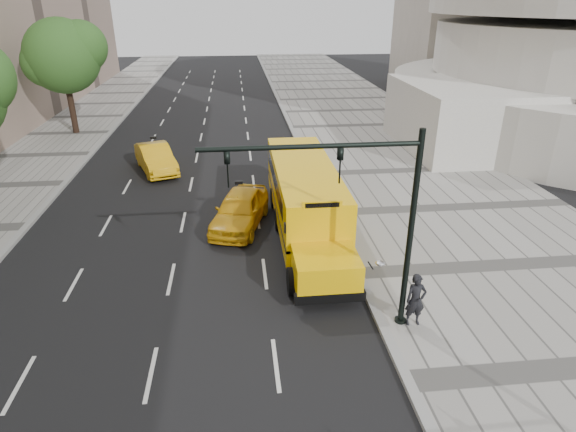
{
  "coord_description": "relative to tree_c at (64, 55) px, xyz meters",
  "views": [
    {
      "loc": [
        1.69,
        -20.71,
        9.58
      ],
      "look_at": [
        3.5,
        -4.0,
        1.9
      ],
      "focal_mm": 30.0,
      "sensor_mm": 36.0,
      "label": 1
    }
  ],
  "objects": [
    {
      "name": "ground",
      "position": [
        10.4,
        -16.87,
        -5.77
      ],
      "size": [
        140.0,
        140.0,
        0.0
      ],
      "primitive_type": "plane",
      "color": "black",
      "rests_on": "ground"
    },
    {
      "name": "sidewalk_museum",
      "position": [
        22.4,
        -16.87,
        -5.69
      ],
      "size": [
        12.0,
        140.0,
        0.15
      ],
      "primitive_type": "cube",
      "color": "gray",
      "rests_on": "ground"
    },
    {
      "name": "curb_museum",
      "position": [
        16.4,
        -16.87,
        -5.69
      ],
      "size": [
        0.3,
        140.0,
        0.15
      ],
      "primitive_type": "cube",
      "color": "gray",
      "rests_on": "ground"
    },
    {
      "name": "curb_far",
      "position": [
        2.4,
        -16.87,
        -5.69
      ],
      "size": [
        0.3,
        140.0,
        0.15
      ],
      "primitive_type": "cube",
      "color": "gray",
      "rests_on": "ground"
    },
    {
      "name": "tree_c",
      "position": [
        0.0,
        0.0,
        0.0
      ],
      "size": [
        5.92,
        5.26,
        8.35
      ],
      "color": "black",
      "rests_on": "ground"
    },
    {
      "name": "school_bus",
      "position": [
        14.9,
        -18.42,
        -4.0
      ],
      "size": [
        2.96,
        11.56,
        3.19
      ],
      "color": "#FFBF05",
      "rests_on": "ground"
    },
    {
      "name": "taxi_near",
      "position": [
        12.07,
        -17.56,
        -4.95
      ],
      "size": [
        3.18,
        5.15,
        1.64
      ],
      "primitive_type": "imported",
      "rotation": [
        0.0,
        0.0,
        -0.28
      ],
      "color": "#E9A810",
      "rests_on": "ground"
    },
    {
      "name": "taxi_far",
      "position": [
        7.2,
        -9.38,
        -4.97
      ],
      "size": [
        3.24,
        5.13,
        1.6
      ],
      "primitive_type": "imported",
      "rotation": [
        0.0,
        0.0,
        0.35
      ],
      "color": "#E9A810",
      "rests_on": "ground"
    },
    {
      "name": "pedestrian",
      "position": [
        17.36,
        -25.63,
        -4.74
      ],
      "size": [
        0.64,
        0.43,
        1.76
      ],
      "primitive_type": "imported",
      "rotation": [
        0.0,
        0.0,
        0.01
      ],
      "color": "black",
      "rests_on": "sidewalk_museum"
    },
    {
      "name": "traffic_signal",
      "position": [
        15.59,
        -25.49,
        -1.67
      ],
      "size": [
        6.18,
        0.36,
        6.4
      ],
      "color": "black",
      "rests_on": "ground"
    }
  ]
}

